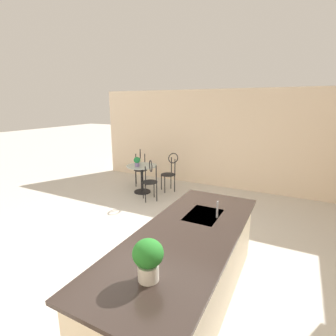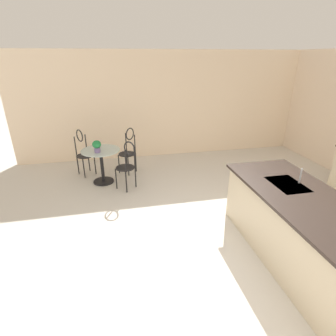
{
  "view_description": "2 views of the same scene",
  "coord_description": "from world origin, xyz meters",
  "px_view_note": "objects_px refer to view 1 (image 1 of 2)",
  "views": [
    {
      "loc": [
        2.68,
        1.84,
        2.33
      ],
      "look_at": [
        -1.5,
        -0.31,
        1.13
      ],
      "focal_mm": 27.26,
      "sensor_mm": 36.0,
      "label": 1
    },
    {
      "loc": [
        2.58,
        -1.43,
        2.55
      ],
      "look_at": [
        -0.83,
        -0.71,
        1.05
      ],
      "focal_mm": 28.04,
      "sensor_mm": 36.0,
      "label": 2
    }
  ],
  "objects_px": {
    "chair_toward_desk": "(170,170)",
    "potted_plant_on_table": "(137,161)",
    "chair_by_island": "(140,166)",
    "chair_near_window": "(150,178)",
    "potted_plant_counter_far": "(148,257)",
    "bistro_table": "(142,176)"
  },
  "relations": [
    {
      "from": "bistro_table",
      "to": "potted_plant_counter_far",
      "type": "relative_size",
      "value": 2.23
    },
    {
      "from": "chair_toward_desk",
      "to": "chair_by_island",
      "type": "bearing_deg",
      "value": -95.12
    },
    {
      "from": "bistro_table",
      "to": "potted_plant_on_table",
      "type": "distance_m",
      "value": 0.46
    },
    {
      "from": "chair_by_island",
      "to": "chair_toward_desk",
      "type": "distance_m",
      "value": 1.01
    },
    {
      "from": "chair_by_island",
      "to": "potted_plant_counter_far",
      "type": "distance_m",
      "value": 5.43
    },
    {
      "from": "potted_plant_on_table",
      "to": "bistro_table",
      "type": "bearing_deg",
      "value": 157.9
    },
    {
      "from": "bistro_table",
      "to": "chair_by_island",
      "type": "bearing_deg",
      "value": -143.65
    },
    {
      "from": "chair_by_island",
      "to": "bistro_table",
      "type": "bearing_deg",
      "value": 36.35
    },
    {
      "from": "chair_near_window",
      "to": "chair_by_island",
      "type": "relative_size",
      "value": 1.0
    },
    {
      "from": "chair_by_island",
      "to": "potted_plant_on_table",
      "type": "height_order",
      "value": "chair_by_island"
    },
    {
      "from": "chair_by_island",
      "to": "potted_plant_counter_far",
      "type": "xyz_separation_m",
      "value": [
        4.48,
        3.03,
        0.55
      ]
    },
    {
      "from": "bistro_table",
      "to": "chair_toward_desk",
      "type": "xyz_separation_m",
      "value": [
        -0.46,
        0.6,
        0.13
      ]
    },
    {
      "from": "chair_near_window",
      "to": "chair_toward_desk",
      "type": "relative_size",
      "value": 1.0
    },
    {
      "from": "bistro_table",
      "to": "potted_plant_on_table",
      "type": "xyz_separation_m",
      "value": [
        0.13,
        -0.05,
        0.44
      ]
    },
    {
      "from": "chair_by_island",
      "to": "chair_near_window",
      "type": "bearing_deg",
      "value": 43.15
    },
    {
      "from": "potted_plant_on_table",
      "to": "potted_plant_counter_far",
      "type": "xyz_separation_m",
      "value": [
        3.79,
        2.67,
        0.24
      ]
    },
    {
      "from": "bistro_table",
      "to": "chair_by_island",
      "type": "relative_size",
      "value": 0.77
    },
    {
      "from": "potted_plant_counter_far",
      "to": "bistro_table",
      "type": "bearing_deg",
      "value": -146.28
    },
    {
      "from": "chair_near_window",
      "to": "chair_toward_desk",
      "type": "distance_m",
      "value": 0.89
    },
    {
      "from": "potted_plant_counter_far",
      "to": "chair_by_island",
      "type": "bearing_deg",
      "value": -145.95
    },
    {
      "from": "bistro_table",
      "to": "chair_toward_desk",
      "type": "distance_m",
      "value": 0.77
    },
    {
      "from": "chair_toward_desk",
      "to": "potted_plant_on_table",
      "type": "bearing_deg",
      "value": -47.69
    }
  ]
}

